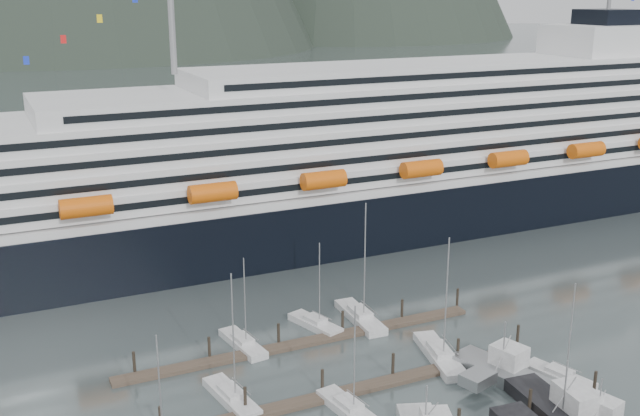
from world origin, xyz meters
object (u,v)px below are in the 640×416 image
Objects in this scene: cruise_ship at (392,163)px; sailboat_d at (440,356)px; sailboat_e at (243,344)px; trawler_e at (501,372)px; sailboat_h at (559,377)px; sailboat_g at (360,317)px; sailboat_f at (315,324)px; trawler_c at (561,415)px; sailboat_c at (349,409)px; sailboat_b at (232,398)px.

cruise_ship is 55.28m from sailboat_d.
cruise_ship is 56.89m from sailboat_e.
sailboat_d is 1.31× the size of sailboat_e.
sailboat_e is 31.59m from trawler_e.
sailboat_h is at bearing -101.42° from cruise_ship.
sailboat_d is 1.29× the size of trawler_e.
sailboat_d is 0.95× the size of sailboat_g.
sailboat_f is 25.55m from trawler_e.
sailboat_h is at bearing -123.19° from sailboat_d.
trawler_e is at bearing -164.89° from sailboat_f.
sailboat_e is 0.80× the size of trawler_c.
cruise_ship is 67.80m from sailboat_c.
sailboat_c reaches higher than sailboat_h.
sailboat_f is 0.72× the size of sailboat_g.
sailboat_f is 31.43m from sailboat_h.
sailboat_d is at bearing 10.84° from trawler_e.
sailboat_b is 25.62m from sailboat_g.
sailboat_c is 1.02× the size of trawler_e.
trawler_e is (13.63, -21.60, 0.57)m from sailboat_f.
sailboat_h is at bearing -158.54° from sailboat_f.
sailboat_d is 1.31× the size of sailboat_h.
sailboat_c is at bearing -172.93° from sailboat_e.
sailboat_g is (-25.24, -35.62, -11.59)m from cruise_ship.
sailboat_d is 24.43m from sailboat_e.
sailboat_g reaches higher than sailboat_d.
sailboat_f is at bearing 15.47° from trawler_e.
sailboat_b reaches higher than trawler_c.
trawler_c is (-18.16, -66.51, -11.06)m from cruise_ship.
trawler_c is 1.24× the size of trawler_e.
cruise_ship is 16.50× the size of trawler_e.
trawler_c reaches higher than trawler_e.
sailboat_b reaches higher than sailboat_f.
sailboat_c is 0.83× the size of trawler_c.
sailboat_g is (11.89, 19.91, 0.04)m from sailboat_c.
trawler_c is (3.53, -17.00, 0.53)m from sailboat_d.
sailboat_g is at bearing 2.30° from trawler_e.
cruise_ship is 13.36× the size of trawler_c.
sailboat_g is at bearing -113.16° from sailboat_f.
sailboat_f reaches higher than trawler_c.
sailboat_b is (-47.64, -48.05, -11.61)m from cruise_ship.
cruise_ship is at bearing -59.28° from sailboat_f.
sailboat_c is 16.57m from sailboat_d.
cruise_ship is 12.09× the size of sailboat_g.
cruise_ship reaches higher than sailboat_c.
sailboat_b is 34.79m from trawler_c.
trawler_e is at bearing -137.69° from sailboat_e.
sailboat_g is 27.30m from sailboat_h.
cruise_ship is 48.55m from sailboat_f.
sailboat_c reaches higher than trawler_e.
sailboat_b is at bearing 56.16° from sailboat_h.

